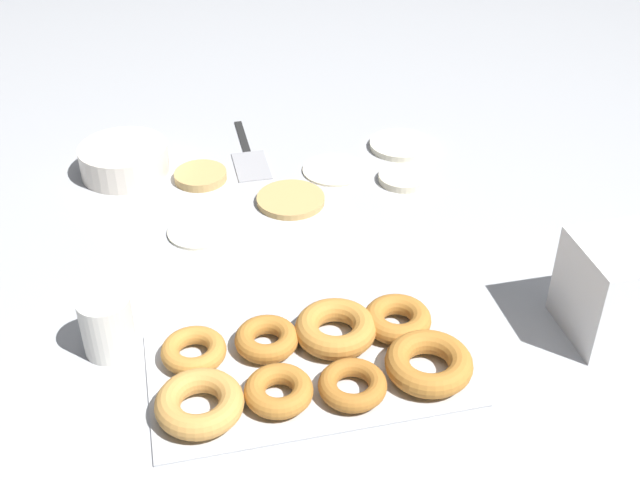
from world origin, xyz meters
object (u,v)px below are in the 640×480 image
(pancake_0, at_px, (199,230))
(donut_tray, at_px, (316,361))
(pancake_3, at_px, (291,200))
(pancake_5, at_px, (400,145))
(pancake_1, at_px, (334,169))
(container_stack, at_px, (624,288))
(pancake_2, at_px, (403,178))
(paper_cup, at_px, (107,325))
(spatula, at_px, (249,159))
(pancake_4, at_px, (201,176))
(batter_bowl, at_px, (124,160))

(pancake_0, bearing_deg, donut_tray, -71.87)
(pancake_0, bearing_deg, pancake_3, 19.16)
(pancake_3, height_order, pancake_5, same)
(pancake_1, bearing_deg, pancake_0, -151.26)
(container_stack, bearing_deg, pancake_3, 131.82)
(pancake_5, bearing_deg, pancake_0, -153.77)
(pancake_1, xyz_separation_m, pancake_2, (0.11, -0.06, 0.00))
(pancake_1, distance_m, container_stack, 0.57)
(paper_cup, relative_size, spatula, 0.36)
(pancake_5, distance_m, paper_cup, 0.70)
(pancake_2, xyz_separation_m, paper_cup, (-0.51, -0.32, 0.04))
(donut_tray, bearing_deg, pancake_4, 100.29)
(pancake_2, distance_m, batter_bowl, 0.49)
(pancake_5, bearing_deg, batter_bowl, 177.50)
(pancake_1, relative_size, pancake_2, 1.32)
(pancake_5, distance_m, container_stack, 0.57)
(pancake_4, height_order, paper_cup, paper_cup)
(batter_bowl, bearing_deg, pancake_2, -16.39)
(pancake_0, xyz_separation_m, batter_bowl, (-0.11, 0.22, 0.02))
(pancake_5, xyz_separation_m, donut_tray, (-0.29, -0.54, 0.01))
(pancake_2, distance_m, pancake_4, 0.36)
(pancake_5, bearing_deg, pancake_3, -149.45)
(pancake_3, bearing_deg, pancake_2, 6.55)
(pancake_2, bearing_deg, pancake_3, -173.45)
(donut_tray, bearing_deg, paper_cup, 158.52)
(pancake_5, distance_m, batter_bowl, 0.51)
(paper_cup, bearing_deg, pancake_0, 60.03)
(pancake_1, xyz_separation_m, pancake_5, (0.14, 0.06, 0.00))
(pancake_2, height_order, container_stack, container_stack)
(pancake_4, bearing_deg, pancake_0, -97.00)
(pancake_3, height_order, donut_tray, donut_tray)
(pancake_1, relative_size, batter_bowl, 0.74)
(pancake_2, relative_size, pancake_5, 0.75)
(paper_cup, bearing_deg, container_stack, -9.35)
(pancake_0, height_order, spatula, pancake_0)
(pancake_1, bearing_deg, pancake_2, -29.49)
(pancake_5, height_order, donut_tray, donut_tray)
(pancake_2, bearing_deg, pancake_4, 166.10)
(donut_tray, bearing_deg, pancake_2, 59.10)
(donut_tray, bearing_deg, pancake_1, 73.43)
(pancake_3, height_order, paper_cup, paper_cup)
(spatula, bearing_deg, pancake_2, 62.01)
(pancake_3, relative_size, donut_tray, 0.28)
(pancake_1, xyz_separation_m, paper_cup, (-0.40, -0.38, 0.04))
(donut_tray, bearing_deg, pancake_0, 108.13)
(pancake_1, distance_m, paper_cup, 0.55)
(pancake_5, xyz_separation_m, spatula, (-0.28, 0.02, -0.00))
(pancake_2, height_order, batter_bowl, batter_bowl)
(pancake_3, relative_size, batter_bowl, 0.74)
(paper_cup, bearing_deg, pancake_5, 39.24)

